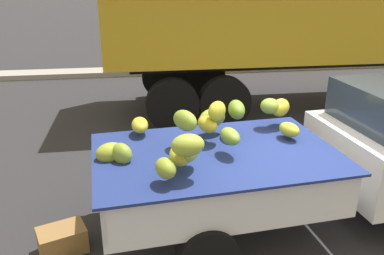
{
  "coord_description": "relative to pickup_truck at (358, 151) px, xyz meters",
  "views": [
    {
      "loc": [
        -1.84,
        -4.1,
        2.99
      ],
      "look_at": [
        -1.13,
        0.68,
        1.13
      ],
      "focal_mm": 37.06,
      "sensor_mm": 36.0,
      "label": 1
    }
  ],
  "objects": [
    {
      "name": "ground",
      "position": [
        -0.94,
        -0.15,
        -0.89
      ],
      "size": [
        220.0,
        220.0,
        0.0
      ],
      "primitive_type": "plane",
      "color": "#28282B"
    },
    {
      "name": "curb_strip",
      "position": [
        -0.94,
        8.5,
        -0.81
      ],
      "size": [
        80.0,
        0.8,
        0.16
      ],
      "primitive_type": "cube",
      "color": "gray",
      "rests_on": "ground"
    },
    {
      "name": "pickup_truck",
      "position": [
        0.0,
        0.0,
        0.0
      ],
      "size": [
        5.07,
        2.19,
        1.7
      ],
      "rotation": [
        0.0,
        0.0,
        0.09
      ],
      "color": "white",
      "rests_on": "ground"
    },
    {
      "name": "produce_crate",
      "position": [
        -3.71,
        -0.3,
        -0.74
      ],
      "size": [
        0.61,
        0.52,
        0.3
      ],
      "primitive_type": "cube",
      "rotation": [
        0.0,
        0.0,
        0.36
      ],
      "color": "olive",
      "rests_on": "ground"
    }
  ]
}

